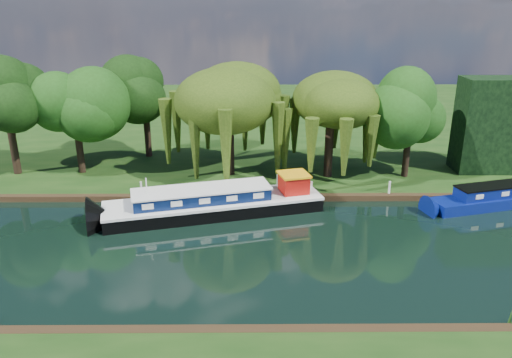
{
  "coord_description": "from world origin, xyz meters",
  "views": [
    {
      "loc": [
        -1.49,
        -27.18,
        14.56
      ],
      "look_at": [
        -1.26,
        5.25,
        2.8
      ],
      "focal_mm": 35.0,
      "sensor_mm": 36.0,
      "label": 1
    }
  ],
  "objects_px": {
    "red_dinghy": "(170,218)",
    "dutch_barge": "(216,203)",
    "white_cruiser": "(507,204)",
    "narrowboat": "(509,196)"
  },
  "relations": [
    {
      "from": "white_cruiser",
      "to": "narrowboat",
      "type": "bearing_deg",
      "value": -10.8
    },
    {
      "from": "dutch_barge",
      "to": "red_dinghy",
      "type": "height_order",
      "value": "dutch_barge"
    },
    {
      "from": "dutch_barge",
      "to": "narrowboat",
      "type": "xyz_separation_m",
      "value": [
        21.82,
        1.52,
        -0.16
      ]
    },
    {
      "from": "dutch_barge",
      "to": "narrowboat",
      "type": "bearing_deg",
      "value": -10.48
    },
    {
      "from": "dutch_barge",
      "to": "red_dinghy",
      "type": "distance_m",
      "value": 3.41
    },
    {
      "from": "narrowboat",
      "to": "white_cruiser",
      "type": "distance_m",
      "value": 0.65
    },
    {
      "from": "dutch_barge",
      "to": "red_dinghy",
      "type": "relative_size",
      "value": 5.21
    },
    {
      "from": "narrowboat",
      "to": "white_cruiser",
      "type": "height_order",
      "value": "narrowboat"
    },
    {
      "from": "dutch_barge",
      "to": "white_cruiser",
      "type": "height_order",
      "value": "dutch_barge"
    },
    {
      "from": "red_dinghy",
      "to": "dutch_barge",
      "type": "bearing_deg",
      "value": -57.51
    }
  ]
}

